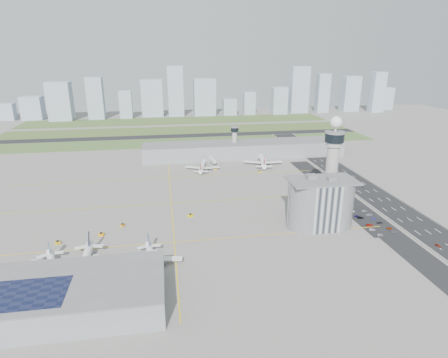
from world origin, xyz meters
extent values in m
plane|color=gray|center=(0.00, 0.00, 0.00)|extent=(1000.00, 1000.00, 0.00)
cube|color=#4A6B32|center=(-20.00, 225.00, 0.04)|extent=(480.00, 50.00, 0.08)
cube|color=#435528|center=(-20.00, 300.00, 0.04)|extent=(480.00, 60.00, 0.08)
cube|color=#4D6731|center=(-20.00, 380.00, 0.04)|extent=(480.00, 70.00, 0.08)
cube|color=black|center=(-20.00, 262.00, 0.06)|extent=(480.00, 22.00, 0.10)
cube|color=black|center=(115.00, 0.00, 0.05)|extent=(28.00, 500.00, 0.10)
cube|color=#9E9E99|center=(101.00, 0.00, 0.60)|extent=(0.60, 500.00, 1.20)
cube|color=#9E9E99|center=(129.00, 0.00, 0.60)|extent=(0.60, 500.00, 1.20)
cube|color=black|center=(90.00, -10.00, 0.04)|extent=(18.00, 260.00, 0.08)
cube|color=black|center=(88.00, -22.00, 0.05)|extent=(20.00, 44.00, 0.10)
cube|color=yellow|center=(-40.00, -30.00, 0.01)|extent=(260.00, 0.60, 0.01)
cube|color=yellow|center=(-40.00, 30.00, 0.01)|extent=(260.00, 0.60, 0.01)
cube|color=yellow|center=(-40.00, 90.00, 0.01)|extent=(260.00, 0.60, 0.01)
cube|color=yellow|center=(-40.00, 30.00, 0.01)|extent=(0.60, 260.00, 0.01)
cylinder|color=#ADAAA5|center=(72.00, 8.00, 24.00)|extent=(8.40, 8.40, 48.00)
cylinder|color=#ADAAA5|center=(72.00, 8.00, 46.00)|extent=(11.00, 11.00, 4.00)
cylinder|color=black|center=(72.00, 8.00, 50.00)|extent=(13.00, 13.00, 6.00)
cylinder|color=slate|center=(72.00, 8.00, 53.50)|extent=(14.00, 14.00, 1.00)
cylinder|color=#ADAAA5|center=(72.00, 8.00, 56.00)|extent=(1.60, 1.60, 5.00)
sphere|color=white|center=(72.00, 8.00, 60.50)|extent=(8.00, 8.00, 8.00)
cylinder|color=#ADAAA5|center=(30.00, 150.00, 14.00)|extent=(5.00, 5.00, 28.00)
cylinder|color=black|center=(30.00, 150.00, 29.00)|extent=(8.00, 8.00, 4.00)
cylinder|color=slate|center=(30.00, 150.00, 31.50)|extent=(8.60, 8.60, 0.80)
cube|color=#B2B2B7|center=(52.00, -22.00, 15.00)|extent=(18.00, 24.00, 30.00)
cylinder|color=#B2B2B7|center=(43.00, -22.00, 15.00)|extent=(24.00, 24.00, 30.00)
cylinder|color=#B2B2B7|center=(61.00, -22.00, 15.00)|extent=(24.00, 24.00, 30.00)
cube|color=slate|center=(52.00, -22.00, 30.40)|extent=(42.00, 24.00, 0.80)
cube|color=slate|center=(46.00, -19.00, 32.00)|extent=(6.00, 5.00, 3.00)
cube|color=slate|center=(57.00, -24.00, 31.70)|extent=(5.00, 4.00, 2.40)
cube|color=gray|center=(40.00, 148.00, 7.50)|extent=(210.00, 32.00, 15.00)
cube|color=slate|center=(40.00, 148.00, 15.40)|extent=(210.00, 32.00, 0.80)
cube|color=gray|center=(-88.00, -82.00, 6.00)|extent=(84.00, 42.00, 12.00)
cube|color=slate|center=(-88.00, -82.00, 12.40)|extent=(84.00, 42.00, 0.80)
cube|color=black|center=(-105.00, -88.00, 12.90)|extent=(40.00, 22.00, 0.20)
imported|color=silver|center=(82.93, -41.66, 0.62)|extent=(3.69, 1.59, 1.24)
imported|color=gray|center=(82.03, -34.39, 0.62)|extent=(3.91, 1.80, 1.24)
imported|color=#B5170C|center=(83.76, -28.23, 0.61)|extent=(4.64, 2.69, 1.21)
imported|color=black|center=(83.82, -16.69, 0.63)|extent=(4.44, 1.99, 1.26)
imported|color=navy|center=(82.61, -13.80, 0.57)|extent=(3.52, 1.90, 1.14)
imported|color=white|center=(83.36, -5.92, 0.59)|extent=(3.61, 1.33, 1.18)
imported|color=slate|center=(93.82, -39.39, 0.55)|extent=(4.19, 2.39, 1.10)
imported|color=#8A2C05|center=(93.87, -34.48, 0.54)|extent=(3.86, 1.86, 1.08)
imported|color=#252430|center=(92.21, -25.83, 0.66)|extent=(4.02, 2.00, 1.32)
imported|color=navy|center=(91.83, -19.72, 0.63)|extent=(3.91, 1.57, 1.26)
imported|color=silver|center=(92.02, -13.31, 0.59)|extent=(4.47, 2.48, 1.18)
imported|color=#A1A1A4|center=(91.91, -7.02, 0.65)|extent=(4.62, 2.25, 1.29)
imported|color=maroon|center=(108.44, -59.29, 0.62)|extent=(1.95, 3.80, 1.24)
imported|color=#222327|center=(116.12, 37.94, 0.57)|extent=(1.62, 3.58, 1.14)
imported|color=navy|center=(121.01, 118.91, 0.57)|extent=(2.36, 4.31, 1.15)
imported|color=slate|center=(107.43, 177.55, 0.56)|extent=(1.62, 3.38, 1.11)
cube|color=#9EADC1|center=(-291.25, 430.16, 13.39)|extent=(22.81, 18.25, 26.79)
cube|color=#9EADC1|center=(-252.58, 431.35, 18.47)|extent=(32.30, 25.84, 36.93)
cube|color=#9EADC1|center=(-204.47, 415.19, 30.18)|extent=(35.81, 28.65, 60.36)
cube|color=#9EADC1|center=(-150.11, 419.66, 33.44)|extent=(25.49, 20.39, 66.89)
cube|color=#9EADC1|center=(-102.68, 417.90, 22.60)|extent=(20.04, 16.03, 45.20)
cube|color=#9EADC1|center=(-59.44, 436.89, 30.61)|extent=(35.76, 28.61, 61.22)
cube|color=#9EADC1|center=(-19.42, 431.56, 41.69)|extent=(26.33, 21.06, 83.39)
cube|color=#9EADC1|center=(30.27, 432.32, 31.06)|extent=(36.96, 29.57, 62.11)
cube|color=#9EADC1|center=(73.27, 423.68, 13.87)|extent=(23.01, 18.41, 27.75)
cube|color=#9EADC1|center=(108.28, 423.34, 19.48)|extent=(20.22, 16.18, 38.97)
cube|color=#9EADC1|center=(162.17, 421.29, 23.44)|extent=(26.14, 20.92, 46.89)
cube|color=#9EADC1|center=(201.27, 433.27, 40.60)|extent=(32.26, 25.81, 81.20)
cube|color=#9EADC1|center=(244.74, 426.38, 34.37)|extent=(21.59, 17.28, 68.75)
cube|color=#9EADC1|center=(302.83, 435.54, 31.70)|extent=(30.25, 24.20, 63.40)
cube|color=#9EADC1|center=(345.49, 415.96, 35.78)|extent=(23.04, 18.43, 71.56)
cube|color=#9EADC1|center=(382.05, 443.29, 20.53)|extent=(22.64, 18.11, 41.06)
camera|label=1|loc=(-42.70, -226.59, 105.18)|focal=30.00mm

